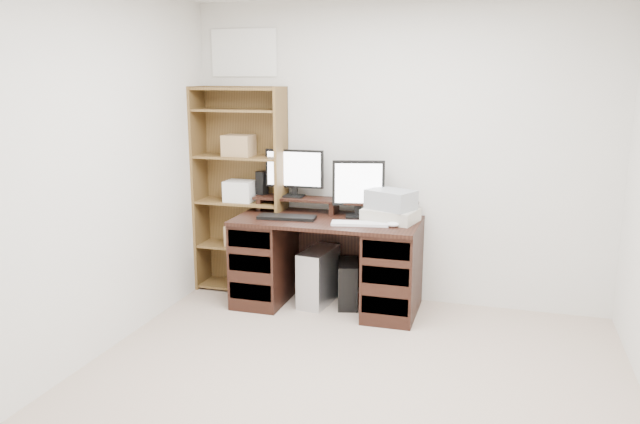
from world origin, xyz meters
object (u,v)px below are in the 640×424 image
at_px(tower_black, 348,283).
at_px(monitor_wide, 294,171).
at_px(monitor_small, 358,186).
at_px(bookshelf, 241,189).
at_px(desk, 327,261).
at_px(tower_silver, 319,276).
at_px(printer, 391,215).

bearing_deg(tower_black, monitor_wide, 148.23).
bearing_deg(monitor_small, bookshelf, 162.90).
height_order(desk, tower_silver, desk).
bearing_deg(monitor_wide, bookshelf, -178.76).
height_order(desk, monitor_small, monitor_small).
bearing_deg(desk, printer, 5.63).
bearing_deg(monitor_wide, monitor_small, -9.88).
distance_m(monitor_small, bookshelf, 1.08).
bearing_deg(desk, monitor_wide, 147.22).
distance_m(monitor_wide, printer, 0.94).
distance_m(desk, printer, 0.66).
xyz_separation_m(printer, tower_black, (-0.35, 0.02, -0.61)).
xyz_separation_m(desk, bookshelf, (-0.85, 0.21, 0.53)).
relative_size(monitor_wide, printer, 1.25).
bearing_deg(tower_black, tower_silver, 171.54).
relative_size(monitor_small, bookshelf, 0.26).
distance_m(desk, tower_black, 0.27).
bearing_deg(monitor_wide, desk, -33.82).
xyz_separation_m(printer, tower_silver, (-0.60, -0.01, -0.57)).
height_order(monitor_small, printer, monitor_small).
distance_m(monitor_wide, monitor_small, 0.60).
bearing_deg(monitor_small, tower_silver, -175.73).
relative_size(monitor_small, tower_silver, 0.99).
relative_size(tower_silver, bookshelf, 0.26).
relative_size(printer, tower_black, 1.01).
height_order(printer, bookshelf, bookshelf).
distance_m(printer, bookshelf, 1.37).
distance_m(desk, monitor_small, 0.67).
distance_m(monitor_small, tower_silver, 0.84).
height_order(desk, printer, printer).
bearing_deg(tower_black, bookshelf, 157.57).
height_order(monitor_wide, tower_silver, monitor_wide).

